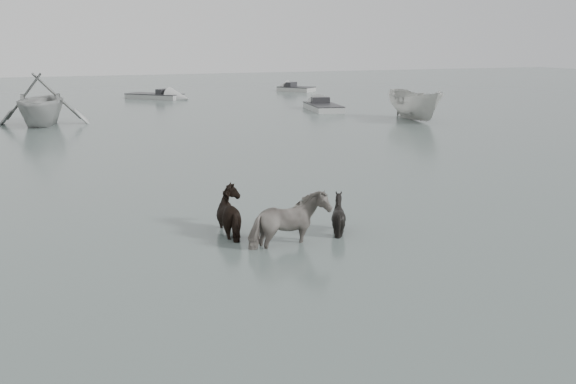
% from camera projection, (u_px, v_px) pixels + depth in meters
% --- Properties ---
extents(ground, '(140.00, 140.00, 0.00)m').
position_uv_depth(ground, '(355.00, 244.00, 13.73)').
color(ground, '#4C5A57').
rests_on(ground, ground).
extents(pony_pinto, '(1.85, 1.07, 1.47)m').
position_uv_depth(pony_pinto, '(289.00, 212.00, 13.45)').
color(pony_pinto, black).
rests_on(pony_pinto, ground).
extents(pony_dark, '(1.62, 1.73, 1.39)m').
position_uv_depth(pony_dark, '(237.00, 202.00, 14.45)').
color(pony_dark, black).
rests_on(pony_dark, ground).
extents(pony_black, '(1.26, 1.20, 1.10)m').
position_uv_depth(pony_black, '(339.00, 207.00, 14.58)').
color(pony_black, black).
rests_on(pony_black, ground).
extents(rowboat_trail, '(5.64, 6.19, 2.79)m').
position_uv_depth(rowboat_trail, '(41.00, 98.00, 32.48)').
color(rowboat_trail, '#A7AAA7').
rests_on(rowboat_trail, ground).
extents(boat_small, '(2.15, 4.88, 1.84)m').
position_uv_depth(boat_small, '(415.00, 103.00, 34.62)').
color(boat_small, '#B5B6B1').
rests_on(boat_small, ground).
extents(skiff_port, '(2.53, 5.74, 0.75)m').
position_uv_depth(skiff_port, '(323.00, 104.00, 39.55)').
color(skiff_port, '#ACAEAB').
rests_on(skiff_port, ground).
extents(skiff_mid, '(5.27, 5.28, 0.75)m').
position_uv_depth(skiff_mid, '(155.00, 94.00, 47.17)').
color(skiff_mid, '#979A98').
rests_on(skiff_mid, ground).
extents(skiff_star, '(3.75, 4.19, 0.75)m').
position_uv_depth(skiff_star, '(296.00, 87.00, 54.10)').
color(skiff_star, '#AAABA6').
rests_on(skiff_star, ground).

